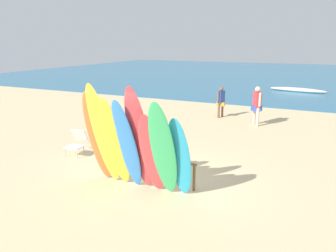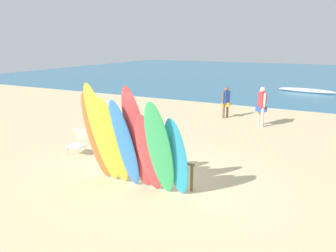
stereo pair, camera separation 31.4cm
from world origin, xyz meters
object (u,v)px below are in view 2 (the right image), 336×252
at_px(surfboard_orange_0, 97,137).
at_px(surfboard_green_6, 160,151).
at_px(beachgoer_near_rack, 226,100).
at_px(surfboard_rack, 147,161).
at_px(beach_chair_striped, 119,140).
at_px(surfboard_red_5, 149,154).
at_px(surfboard_red_4, 137,140).
at_px(surfboard_yellow_1, 102,135).
at_px(beach_chair_blue, 122,130).
at_px(surfboard_teal_7, 176,159).
at_px(distant_boat, 306,91).
at_px(surfboard_blue_3, 125,145).
at_px(beachgoer_photographing, 262,104).
at_px(surfboard_yellow_2, 113,143).
at_px(beach_chair_red, 80,140).

relative_size(surfboard_orange_0, surfboard_green_6, 1.00).
bearing_deg(beachgoer_near_rack, surfboard_orange_0, -164.51).
relative_size(surfboard_rack, beach_chair_striped, 3.22).
bearing_deg(beach_chair_striped, surfboard_red_5, -42.57).
relative_size(surfboard_red_4, surfboard_green_6, 1.09).
relative_size(surfboard_yellow_1, beach_chair_blue, 3.29).
bearing_deg(surfboard_rack, beach_chair_striped, 142.35).
relative_size(surfboard_yellow_1, surfboard_red_4, 1.00).
bearing_deg(surfboard_red_4, surfboard_yellow_1, -178.79).
xyz_separation_m(surfboard_green_6, beach_chair_blue, (-3.47, 3.43, -0.77)).
height_order(surfboard_teal_7, distant_boat, surfboard_teal_7).
distance_m(surfboard_red_4, surfboard_green_6, 0.68).
height_order(surfboard_red_4, surfboard_green_6, surfboard_red_4).
relative_size(surfboard_blue_3, beach_chair_blue, 2.92).
height_order(beachgoer_photographing, beachgoer_near_rack, beachgoer_photographing).
xyz_separation_m(surfboard_yellow_1, beachgoer_photographing, (2.24, 7.87, -0.35)).
distance_m(surfboard_rack, surfboard_yellow_2, 1.10).
height_order(surfboard_orange_0, beachgoer_photographing, surfboard_orange_0).
height_order(beach_chair_red, distant_boat, beach_chair_red).
relative_size(surfboard_rack, distant_boat, 0.66).
bearing_deg(surfboard_red_5, surfboard_blue_3, 178.54).
bearing_deg(beach_chair_red, surfboard_red_4, -32.81).
bearing_deg(surfboard_teal_7, surfboard_blue_3, -172.74).
distance_m(surfboard_yellow_1, surfboard_yellow_2, 0.36).
bearing_deg(surfboard_yellow_2, surfboard_blue_3, -1.71).
relative_size(surfboard_orange_0, surfboard_red_4, 0.93).
relative_size(beachgoer_near_rack, distant_boat, 0.37).
xyz_separation_m(surfboard_orange_0, surfboard_green_6, (1.87, -0.13, -0.03)).
bearing_deg(surfboard_red_5, beach_chair_striped, 133.50).
bearing_deg(surfboard_green_6, surfboard_teal_7, 29.09).
bearing_deg(surfboard_orange_0, beach_chair_striped, 107.83).
height_order(surfboard_yellow_1, beachgoer_near_rack, surfboard_yellow_1).
bearing_deg(surfboard_blue_3, beach_chair_striped, 130.31).
distance_m(surfboard_orange_0, surfboard_yellow_1, 0.27).
bearing_deg(beach_chair_red, beach_chair_blue, 68.96).
distance_m(surfboard_green_6, beach_chair_blue, 4.94).
xyz_separation_m(surfboard_yellow_1, beach_chair_blue, (-1.84, 3.38, -0.91)).
distance_m(surfboard_blue_3, beachgoer_near_rack, 8.77).
height_order(surfboard_green_6, beach_chair_red, surfboard_green_6).
bearing_deg(beach_chair_blue, surfboard_yellow_1, -82.49).
bearing_deg(surfboard_yellow_2, beachgoer_photographing, 74.93).
height_order(surfboard_rack, beach_chair_blue, beach_chair_blue).
xyz_separation_m(surfboard_orange_0, beachgoer_photographing, (2.48, 7.79, -0.25)).
bearing_deg(beach_chair_striped, distant_boat, 75.21).
relative_size(beachgoer_photographing, beach_chair_striped, 2.08).
bearing_deg(surfboard_teal_7, distant_boat, 86.23).
distance_m(beachgoer_photographing, distant_boat, 11.35).
bearing_deg(distant_boat, beachgoer_near_rack, -104.91).
distance_m(surfboard_red_5, surfboard_green_6, 0.36).
bearing_deg(beach_chair_blue, surfboard_yellow_2, -78.42).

